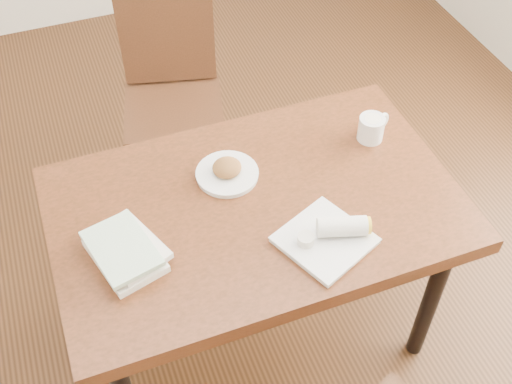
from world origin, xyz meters
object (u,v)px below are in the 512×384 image
object	(u,v)px
plate_scone	(227,172)
chair_far	(172,85)
table	(256,219)
coffee_mug	(372,127)
book_stack	(125,251)
plate_burrito	(330,236)

from	to	relation	value
plate_scone	chair_far	bearing A→B (deg)	89.29
table	coffee_mug	world-z (taller)	coffee_mug
table	chair_far	xyz separation A→B (m)	(-0.04, 0.94, -0.12)
chair_far	plate_scone	distance (m)	0.82
plate_scone	coffee_mug	size ratio (longest dim) A/B	1.60
book_stack	plate_scone	bearing A→B (deg)	28.73
table	book_stack	size ratio (longest dim) A/B	4.54
table	plate_burrito	world-z (taller)	plate_burrito
coffee_mug	book_stack	size ratio (longest dim) A/B	0.46
coffee_mug	plate_burrito	bearing A→B (deg)	-131.79
chair_far	coffee_mug	xyz separation A→B (m)	(0.52, -0.79, 0.25)
coffee_mug	chair_far	bearing A→B (deg)	123.37
book_stack	coffee_mug	bearing A→B (deg)	13.10
table	chair_far	bearing A→B (deg)	92.28
plate_scone	coffee_mug	distance (m)	0.53
table	book_stack	bearing A→B (deg)	-171.10
chair_far	coffee_mug	world-z (taller)	chair_far
plate_scone	book_stack	size ratio (longest dim) A/B	0.73
table	book_stack	xyz separation A→B (m)	(-0.43, -0.07, 0.11)
chair_far	plate_burrito	xyz separation A→B (m)	(0.19, -1.16, 0.23)
chair_far	plate_scone	world-z (taller)	chair_far
plate_scone	plate_burrito	bearing A→B (deg)	-61.26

